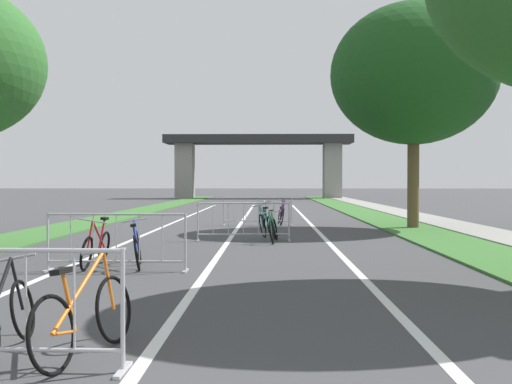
{
  "coord_description": "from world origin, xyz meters",
  "views": [
    {
      "loc": [
        1.13,
        -1.86,
        1.61
      ],
      "look_at": [
        0.61,
        21.31,
        1.23
      ],
      "focal_mm": 43.08,
      "sensor_mm": 36.0,
      "label": 1
    }
  ],
  "objects_px": {
    "tree_right_cypress_far": "(414,74)",
    "bicycle_orange_7": "(85,316)",
    "bicycle_black_6": "(4,315)",
    "crowd_barrier_second": "(116,242)",
    "bicycle_white_1": "(264,217)",
    "bicycle_purple_4": "(281,215)",
    "crowd_barrier_fourth": "(257,211)",
    "bicycle_green_3": "(273,229)",
    "crowd_barrier_third": "(244,222)",
    "bicycle_red_5": "(96,248)",
    "bicycle_teal_0": "(266,226)",
    "bicycle_blue_2": "(137,248)"
  },
  "relations": [
    {
      "from": "crowd_barrier_second",
      "to": "bicycle_orange_7",
      "type": "relative_size",
      "value": 1.49
    },
    {
      "from": "crowd_barrier_second",
      "to": "bicycle_blue_2",
      "type": "relative_size",
      "value": 1.51
    },
    {
      "from": "crowd_barrier_third",
      "to": "bicycle_red_5",
      "type": "distance_m",
      "value": 5.84
    },
    {
      "from": "bicycle_teal_0",
      "to": "bicycle_orange_7",
      "type": "bearing_deg",
      "value": -110.99
    },
    {
      "from": "crowd_barrier_second",
      "to": "bicycle_purple_4",
      "type": "height_order",
      "value": "crowd_barrier_second"
    },
    {
      "from": "bicycle_teal_0",
      "to": "bicycle_red_5",
      "type": "xyz_separation_m",
      "value": [
        -3.19,
        -5.57,
        -0.03
      ]
    },
    {
      "from": "tree_right_cypress_far",
      "to": "crowd_barrier_second",
      "type": "xyz_separation_m",
      "value": [
        -7.69,
        -10.24,
        -4.78
      ]
    },
    {
      "from": "crowd_barrier_fourth",
      "to": "bicycle_purple_4",
      "type": "xyz_separation_m",
      "value": [
        0.89,
        0.49,
        -0.14
      ]
    },
    {
      "from": "bicycle_white_1",
      "to": "bicycle_black_6",
      "type": "bearing_deg",
      "value": -101.03
    },
    {
      "from": "crowd_barrier_second",
      "to": "crowd_barrier_fourth",
      "type": "height_order",
      "value": "same"
    },
    {
      "from": "tree_right_cypress_far",
      "to": "bicycle_orange_7",
      "type": "relative_size",
      "value": 4.51
    },
    {
      "from": "tree_right_cypress_far",
      "to": "bicycle_red_5",
      "type": "height_order",
      "value": "tree_right_cypress_far"
    },
    {
      "from": "crowd_barrier_second",
      "to": "bicycle_red_5",
      "type": "bearing_deg",
      "value": 133.35
    },
    {
      "from": "bicycle_white_1",
      "to": "bicycle_purple_4",
      "type": "height_order",
      "value": "bicycle_purple_4"
    },
    {
      "from": "crowd_barrier_fourth",
      "to": "bicycle_green_3",
      "type": "xyz_separation_m",
      "value": [
        0.55,
        -6.2,
        -0.17
      ]
    },
    {
      "from": "crowd_barrier_second",
      "to": "crowd_barrier_third",
      "type": "relative_size",
      "value": 0.99
    },
    {
      "from": "tree_right_cypress_far",
      "to": "bicycle_black_6",
      "type": "relative_size",
      "value": 4.8
    },
    {
      "from": "bicycle_red_5",
      "to": "bicycle_purple_4",
      "type": "bearing_deg",
      "value": -106.8
    },
    {
      "from": "crowd_barrier_third",
      "to": "bicycle_green_3",
      "type": "bearing_deg",
      "value": -26.79
    },
    {
      "from": "crowd_barrier_fourth",
      "to": "bicycle_orange_7",
      "type": "bearing_deg",
      "value": -94.16
    },
    {
      "from": "bicycle_teal_0",
      "to": "bicycle_white_1",
      "type": "bearing_deg",
      "value": 78.31
    },
    {
      "from": "crowd_barrier_second",
      "to": "bicycle_red_5",
      "type": "height_order",
      "value": "crowd_barrier_second"
    },
    {
      "from": "bicycle_white_1",
      "to": "bicycle_green_3",
      "type": "distance_m",
      "value": 5.66
    },
    {
      "from": "bicycle_green_3",
      "to": "bicycle_orange_7",
      "type": "distance_m",
      "value": 10.93
    },
    {
      "from": "bicycle_green_3",
      "to": "bicycle_blue_2",
      "type": "bearing_deg",
      "value": 67.43
    },
    {
      "from": "crowd_barrier_third",
      "to": "bicycle_white_1",
      "type": "relative_size",
      "value": 1.54
    },
    {
      "from": "crowd_barrier_fourth",
      "to": "bicycle_green_3",
      "type": "height_order",
      "value": "crowd_barrier_fourth"
    },
    {
      "from": "bicycle_green_3",
      "to": "bicycle_black_6",
      "type": "bearing_deg",
      "value": 81.95
    },
    {
      "from": "crowd_barrier_third",
      "to": "crowd_barrier_fourth",
      "type": "relative_size",
      "value": 1.0
    },
    {
      "from": "bicycle_purple_4",
      "to": "crowd_barrier_second",
      "type": "bearing_deg",
      "value": 71.0
    },
    {
      "from": "crowd_barrier_second",
      "to": "bicycle_white_1",
      "type": "bearing_deg",
      "value": 76.99
    },
    {
      "from": "crowd_barrier_third",
      "to": "bicycle_teal_0",
      "type": "xyz_separation_m",
      "value": [
        0.62,
        0.34,
        -0.13
      ]
    },
    {
      "from": "crowd_barrier_second",
      "to": "bicycle_green_3",
      "type": "distance_m",
      "value": 6.1
    },
    {
      "from": "bicycle_blue_2",
      "to": "bicycle_purple_4",
      "type": "relative_size",
      "value": 1.02
    },
    {
      "from": "bicycle_blue_2",
      "to": "bicycle_purple_4",
      "type": "height_order",
      "value": "bicycle_purple_4"
    },
    {
      "from": "tree_right_cypress_far",
      "to": "bicycle_orange_7",
      "type": "distance_m",
      "value": 17.68
    },
    {
      "from": "tree_right_cypress_far",
      "to": "bicycle_teal_0",
      "type": "height_order",
      "value": "tree_right_cypress_far"
    },
    {
      "from": "bicycle_green_3",
      "to": "bicycle_purple_4",
      "type": "xyz_separation_m",
      "value": [
        0.34,
        6.7,
        0.04
      ]
    },
    {
      "from": "tree_right_cypress_far",
      "to": "bicycle_white_1",
      "type": "bearing_deg",
      "value": 171.12
    },
    {
      "from": "crowd_barrier_third",
      "to": "bicycle_white_1",
      "type": "distance_m",
      "value": 5.27
    },
    {
      "from": "tree_right_cypress_far",
      "to": "bicycle_red_5",
      "type": "relative_size",
      "value": 4.47
    },
    {
      "from": "bicycle_white_1",
      "to": "bicycle_blue_2",
      "type": "height_order",
      "value": "bicycle_white_1"
    },
    {
      "from": "crowd_barrier_third",
      "to": "bicycle_red_5",
      "type": "bearing_deg",
      "value": -116.12
    },
    {
      "from": "bicycle_blue_2",
      "to": "bicycle_orange_7",
      "type": "relative_size",
      "value": 0.99
    },
    {
      "from": "bicycle_teal_0",
      "to": "bicycle_orange_7",
      "type": "height_order",
      "value": "bicycle_teal_0"
    },
    {
      "from": "bicycle_blue_2",
      "to": "crowd_barrier_third",
      "type": "bearing_deg",
      "value": 60.54
    },
    {
      "from": "crowd_barrier_third",
      "to": "bicycle_teal_0",
      "type": "height_order",
      "value": "crowd_barrier_third"
    },
    {
      "from": "crowd_barrier_second",
      "to": "bicycle_black_6",
      "type": "xyz_separation_m",
      "value": [
        0.27,
        -5.28,
        -0.16
      ]
    },
    {
      "from": "bicycle_green_3",
      "to": "bicycle_black_6",
      "type": "distance_m",
      "value": 10.98
    },
    {
      "from": "bicycle_black_6",
      "to": "crowd_barrier_second",
      "type": "bearing_deg",
      "value": 88.97
    }
  ]
}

